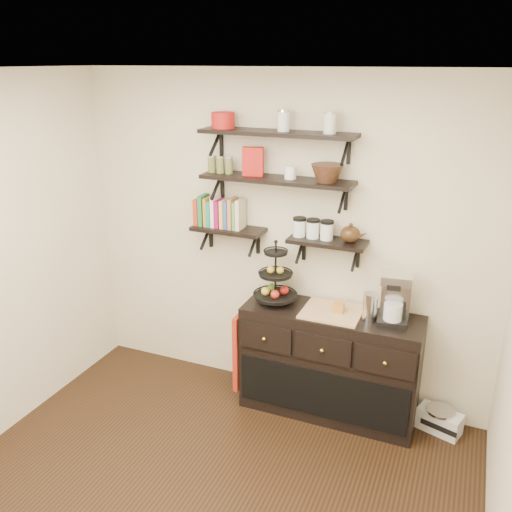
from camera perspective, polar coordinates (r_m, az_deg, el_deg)
The scene contains 20 objects.
ceiling at distance 2.64m, azimuth -10.71°, elevation 18.60°, with size 3.50×3.50×0.02m, color white.
back_wall at distance 4.44m, azimuth 2.68°, elevation 1.61°, with size 3.50×0.02×2.70m, color silver.
shelf_top at distance 4.12m, azimuth 2.24°, elevation 12.77°, with size 1.20×0.27×0.23m.
shelf_mid at distance 4.18m, azimuth 2.18°, elevation 8.01°, with size 1.20×0.27×0.23m.
shelf_low_left at distance 4.47m, azimuth -2.89°, elevation 2.77°, with size 0.60×0.25×0.23m.
shelf_low_right at distance 4.19m, azimuth 7.55°, elevation 1.44°, with size 0.60×0.25×0.23m.
cookbooks at distance 4.46m, azimuth -3.71°, elevation 4.55°, with size 0.40×0.15×0.26m.
glass_canisters at distance 4.19m, azimuth 6.01°, elevation 2.77°, with size 0.32×0.10×0.13m.
sideboard at distance 4.48m, azimuth 7.74°, elevation -11.08°, with size 1.40×0.50×0.92m.
fruit_stand at distance 4.32m, azimuth 2.11°, elevation -2.80°, with size 0.35×0.35×0.51m.
candle at distance 4.23m, azimuth 8.69°, elevation -5.34°, with size 0.08×0.08×0.08m, color #AC7127.
coffee_maker at distance 4.13m, azimuth 14.41°, elevation -4.37°, with size 0.24×0.23×0.39m.
thermal_carafe at distance 4.15m, azimuth 11.92°, elevation -5.27°, with size 0.11×0.11×0.22m, color silver.
apron at distance 4.59m, azimuth -1.53°, elevation -9.71°, with size 0.04×0.29×0.67m, color #A02311.
radio at distance 4.64m, azimuth 18.75°, elevation -16.05°, with size 0.36×0.28×0.20m.
recipe_box at distance 4.23m, azimuth -0.32°, elevation 9.92°, with size 0.16×0.06×0.22m, color #AF1814.
walnut_bowl at distance 4.04m, azimuth 7.50°, elevation 8.65°, with size 0.24×0.24×0.13m, color black, non-canonical shape.
ramekins at distance 4.13m, azimuth 3.65°, elevation 8.77°, with size 0.09×0.09×0.10m, color white.
teapot at distance 4.12m, azimuth 9.91°, elevation 2.43°, with size 0.20×0.15×0.15m, color #362110, non-canonical shape.
red_pot at distance 4.29m, azimuth -3.50°, elevation 14.08°, with size 0.18×0.18×0.12m, color #AF1814.
Camera 1 is at (1.43, -2.22, 2.75)m, focal length 38.00 mm.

